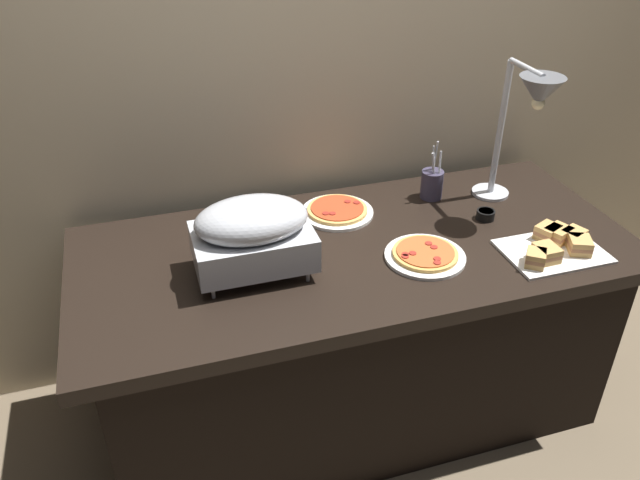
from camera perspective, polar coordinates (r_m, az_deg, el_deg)
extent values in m
plane|color=brown|center=(2.65, 2.79, -14.53)|extent=(8.00, 8.00, 0.00)
cube|color=#C6B593|center=(2.41, -0.58, 14.56)|extent=(4.40, 0.04, 2.40)
cube|color=black|center=(2.18, 3.30, -1.13)|extent=(1.90, 0.84, 0.05)
cube|color=black|center=(2.41, 3.02, -8.72)|extent=(1.75, 0.74, 0.71)
cylinder|color=#B7BABF|center=(1.94, -9.54, -4.64)|extent=(0.01, 0.01, 0.04)
cylinder|color=#B7BABF|center=(1.98, -1.10, -3.18)|extent=(0.01, 0.01, 0.04)
cylinder|color=#B7BABF|center=(2.10, -10.39, -1.57)|extent=(0.01, 0.01, 0.04)
cylinder|color=#B7BABF|center=(2.14, -2.57, -0.29)|extent=(0.01, 0.01, 0.04)
cube|color=#B7BABF|center=(1.99, -5.99, -0.57)|extent=(0.37, 0.24, 0.11)
ellipsoid|color=#B7BABF|center=(1.94, -6.15, 1.82)|extent=(0.35, 0.23, 0.13)
cylinder|color=#B7BABF|center=(2.57, 14.98, 4.14)|extent=(0.14, 0.14, 0.01)
cylinder|color=#B7BABF|center=(2.46, 15.82, 9.51)|extent=(0.02, 0.02, 0.51)
cylinder|color=#B7BABF|center=(2.31, 18.01, 14.43)|extent=(0.02, 0.19, 0.02)
cone|color=#595B60|center=(2.25, 19.12, 12.43)|extent=(0.15, 0.15, 0.10)
sphere|color=#F9EAB2|center=(2.26, 18.94, 11.49)|extent=(0.04, 0.04, 0.04)
cylinder|color=white|center=(2.12, 9.37, -1.46)|extent=(0.27, 0.27, 0.01)
cylinder|color=gold|center=(2.12, 9.40, -1.19)|extent=(0.22, 0.22, 0.01)
cylinder|color=#C65628|center=(2.11, 9.42, -1.01)|extent=(0.19, 0.19, 0.00)
cylinder|color=maroon|center=(2.13, 10.17, -0.64)|extent=(0.02, 0.02, 0.00)
cylinder|color=maroon|center=(2.15, 9.70, -0.30)|extent=(0.02, 0.02, 0.00)
cylinder|color=maroon|center=(2.08, 10.44, -1.66)|extent=(0.02, 0.02, 0.00)
cylinder|color=maroon|center=(2.08, 7.66, -1.28)|extent=(0.02, 0.02, 0.00)
cylinder|color=maroon|center=(2.07, 7.64, -1.47)|extent=(0.02, 0.02, 0.00)
cylinder|color=maroon|center=(2.06, 10.45, -2.01)|extent=(0.02, 0.02, 0.00)
cylinder|color=maroon|center=(2.09, 8.30, -1.18)|extent=(0.02, 0.02, 0.00)
cylinder|color=white|center=(2.35, 1.55, 2.48)|extent=(0.27, 0.27, 0.01)
cylinder|color=#DBA856|center=(2.34, 1.55, 2.73)|extent=(0.22, 0.22, 0.01)
cylinder|color=#AD3D1E|center=(2.34, 1.55, 2.90)|extent=(0.19, 0.19, 0.00)
cylinder|color=maroon|center=(2.37, 2.48, 3.46)|extent=(0.02, 0.02, 0.00)
cylinder|color=maroon|center=(2.29, 0.51, 2.40)|extent=(0.02, 0.02, 0.00)
cylinder|color=maroon|center=(2.29, 1.12, 2.39)|extent=(0.02, 0.02, 0.00)
cylinder|color=maroon|center=(2.37, 3.30, 3.36)|extent=(0.02, 0.02, 0.00)
cube|color=white|center=(2.26, 20.09, -0.98)|extent=(0.33, 0.24, 0.01)
cube|color=tan|center=(2.31, 19.63, 0.33)|extent=(0.10, 0.09, 0.02)
cube|color=#9E6642|center=(2.31, 19.70, 0.67)|extent=(0.10, 0.09, 0.01)
cube|color=tan|center=(2.30, 19.77, 1.01)|extent=(0.10, 0.09, 0.02)
cube|color=tan|center=(2.31, 20.46, 0.15)|extent=(0.10, 0.10, 0.02)
cube|color=#9E6642|center=(2.31, 20.54, 0.49)|extent=(0.10, 0.10, 0.01)
cube|color=tan|center=(2.30, 20.61, 0.83)|extent=(0.10, 0.10, 0.02)
cube|color=tan|center=(2.32, 21.66, -0.03)|extent=(0.09, 0.08, 0.02)
cube|color=#9E6642|center=(2.31, 21.73, 0.31)|extent=(0.09, 0.08, 0.01)
cube|color=tan|center=(2.30, 21.81, 0.65)|extent=(0.09, 0.08, 0.02)
cube|color=tan|center=(2.28, 22.13, -0.75)|extent=(0.10, 0.10, 0.02)
cube|color=#9E6642|center=(2.27, 22.21, -0.41)|extent=(0.10, 0.10, 0.01)
cube|color=tan|center=(2.26, 22.29, -0.07)|extent=(0.10, 0.10, 0.02)
cube|color=tan|center=(2.20, 19.53, -1.45)|extent=(0.07, 0.08, 0.02)
cube|color=#9E6642|center=(2.19, 19.61, -1.10)|extent=(0.07, 0.08, 0.01)
cube|color=tan|center=(2.18, 19.68, -0.75)|extent=(0.07, 0.08, 0.02)
cube|color=tan|center=(2.16, 18.66, -1.90)|extent=(0.09, 0.09, 0.02)
cube|color=#9E6642|center=(2.15, 18.73, -1.55)|extent=(0.09, 0.09, 0.01)
cube|color=tan|center=(2.14, 18.81, -1.19)|extent=(0.09, 0.09, 0.02)
cylinder|color=black|center=(2.39, 14.60, 2.20)|extent=(0.07, 0.07, 0.03)
cylinder|color=#562D14|center=(2.38, 14.64, 2.50)|extent=(0.05, 0.05, 0.01)
cylinder|color=#383347|center=(2.47, 9.97, 4.93)|extent=(0.08, 0.08, 0.11)
cylinder|color=#B7BABF|center=(2.46, 10.15, 6.66)|extent=(0.02, 0.02, 0.19)
cylinder|color=#B7BABF|center=(2.45, 10.07, 6.30)|extent=(0.01, 0.04, 0.17)
cylinder|color=#B7BABF|center=(2.43, 10.16, 5.98)|extent=(0.04, 0.01, 0.16)
cylinder|color=#B7BABF|center=(2.44, 10.63, 5.99)|extent=(0.02, 0.04, 0.16)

